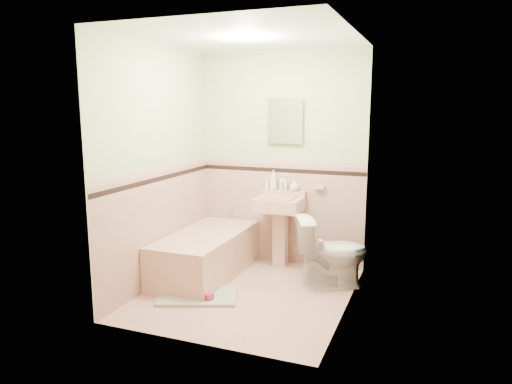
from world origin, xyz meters
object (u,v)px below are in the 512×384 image
(bathtub, at_px, (206,255))
(medicine_cabinet, at_px, (285,121))
(sink, at_px, (279,233))
(soap_bottle_mid, at_px, (283,182))
(shoe, at_px, (206,296))
(soap_bottle_right, at_px, (294,185))
(bucket, at_px, (320,262))
(soap_bottle_left, at_px, (273,180))
(toilet, at_px, (331,252))

(bathtub, height_order, medicine_cabinet, medicine_cabinet)
(sink, bearing_deg, bathtub, -142.07)
(soap_bottle_mid, xyz_separation_m, shoe, (-0.33, -1.38, -0.92))
(medicine_cabinet, height_order, shoe, medicine_cabinet)
(medicine_cabinet, bearing_deg, sink, -90.00)
(bathtub, distance_m, soap_bottle_right, 1.30)
(soap_bottle_mid, bearing_deg, bathtub, -133.32)
(bucket, bearing_deg, soap_bottle_mid, 157.08)
(medicine_cabinet, xyz_separation_m, soap_bottle_mid, (-0.01, -0.03, -0.72))
(sink, height_order, medicine_cabinet, medicine_cabinet)
(bathtub, xyz_separation_m, soap_bottle_right, (0.81, 0.71, 0.74))
(sink, xyz_separation_m, soap_bottle_left, (-0.13, 0.18, 0.59))
(bathtub, bearing_deg, soap_bottle_mid, 46.68)
(sink, distance_m, medicine_cabinet, 1.30)
(soap_bottle_mid, distance_m, soap_bottle_right, 0.14)
(soap_bottle_right, bearing_deg, toilet, -43.31)
(medicine_cabinet, relative_size, shoe, 3.08)
(bathtub, relative_size, soap_bottle_left, 6.46)
(sink, relative_size, medicine_cabinet, 1.78)
(soap_bottle_left, relative_size, shoe, 1.53)
(bathtub, height_order, toilet, toilet)
(soap_bottle_left, distance_m, soap_bottle_right, 0.26)
(medicine_cabinet, relative_size, toilet, 0.63)
(soap_bottle_mid, height_order, toilet, soap_bottle_mid)
(soap_bottle_mid, distance_m, toilet, 1.08)
(medicine_cabinet, distance_m, toilet, 1.60)
(bathtub, distance_m, soap_bottle_left, 1.19)
(soap_bottle_left, bearing_deg, shoe, -98.57)
(medicine_cabinet, distance_m, soap_bottle_right, 0.75)
(soap_bottle_right, bearing_deg, medicine_cabinet, 166.71)
(soap_bottle_right, distance_m, toilet, 0.98)
(bathtub, bearing_deg, soap_bottle_left, 52.35)
(soap_bottle_mid, bearing_deg, soap_bottle_left, 180.00)
(bathtub, bearing_deg, soap_bottle_right, 41.34)
(medicine_cabinet, bearing_deg, soap_bottle_left, -167.22)
(bathtub, height_order, soap_bottle_left, soap_bottle_left)
(soap_bottle_right, xyz_separation_m, shoe, (-0.47, -1.38, -0.90))
(soap_bottle_mid, xyz_separation_m, soap_bottle_right, (0.14, 0.00, -0.02))
(bathtub, distance_m, toilet, 1.40)
(soap_bottle_mid, bearing_deg, toilet, -37.20)
(sink, xyz_separation_m, soap_bottle_right, (0.13, 0.18, 0.54))
(soap_bottle_right, bearing_deg, shoe, -108.69)
(sink, height_order, soap_bottle_mid, soap_bottle_mid)
(soap_bottle_left, distance_m, toilet, 1.17)
(sink, bearing_deg, soap_bottle_right, 54.80)
(soap_bottle_left, bearing_deg, bucket, -18.86)
(toilet, bearing_deg, bucket, 7.00)
(soap_bottle_left, bearing_deg, bathtub, -127.65)
(soap_bottle_mid, xyz_separation_m, toilet, (0.71, -0.54, -0.61))
(toilet, bearing_deg, medicine_cabinet, 26.48)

